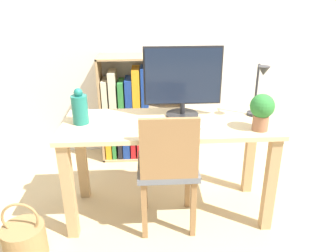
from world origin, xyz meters
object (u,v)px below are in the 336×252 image
object	(u,v)px
monitor	(183,79)
keyboard	(183,126)
chair	(168,166)
basket	(25,240)
bookshelf	(130,112)
vase	(80,108)
potted_plant	(262,110)
desk_lamp	(260,86)

from	to	relation	value
monitor	keyboard	bearing A→B (deg)	-93.92
chair	basket	bearing A→B (deg)	-173.52
monitor	chair	bearing A→B (deg)	-112.00
monitor	bookshelf	world-z (taller)	monitor
chair	vase	bearing A→B (deg)	153.86
vase	potted_plant	size ratio (longest dim) A/B	1.02
keyboard	chair	bearing A→B (deg)	-139.16
vase	desk_lamp	bearing A→B (deg)	1.10
keyboard	basket	world-z (taller)	keyboard
monitor	bookshelf	size ratio (longest dim) A/B	0.53
monitor	bookshelf	distance (m)	1.04
monitor	desk_lamp	distance (m)	0.52
basket	monitor	bearing A→B (deg)	26.75
chair	bookshelf	world-z (taller)	bookshelf
keyboard	vase	distance (m)	0.69
keyboard	basket	distance (m)	1.23
chair	basket	distance (m)	1.00
keyboard	potted_plant	distance (m)	0.51
vase	potted_plant	xyz separation A→B (m)	(1.16, -0.18, 0.03)
monitor	vase	world-z (taller)	monitor
monitor	chair	world-z (taller)	monitor
potted_plant	monitor	bearing A→B (deg)	148.79
chair	bookshelf	size ratio (longest dim) A/B	0.87
bookshelf	potted_plant	bearing A→B (deg)	-50.65
monitor	potted_plant	bearing A→B (deg)	-31.21
desk_lamp	keyboard	bearing A→B (deg)	-166.37
bookshelf	keyboard	bearing A→B (deg)	-68.13
desk_lamp	chair	world-z (taller)	desk_lamp
monitor	potted_plant	world-z (taller)	monitor
vase	chair	world-z (taller)	vase
potted_plant	chair	distance (m)	0.70
desk_lamp	chair	size ratio (longest dim) A/B	0.43
potted_plant	basket	distance (m)	1.69
desk_lamp	potted_plant	distance (m)	0.23
desk_lamp	basket	xyz separation A→B (m)	(-1.54, -0.44, -0.84)
keyboard	potted_plant	world-z (taller)	potted_plant
keyboard	basket	bearing A→B (deg)	-162.86
bookshelf	desk_lamp	bearing A→B (deg)	-43.25
desk_lamp	chair	distance (m)	0.82
keyboard	chair	size ratio (longest dim) A/B	0.44
vase	bookshelf	xyz separation A→B (m)	(0.28, 0.89, -0.36)
monitor	basket	xyz separation A→B (m)	(-1.03, -0.52, -0.87)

